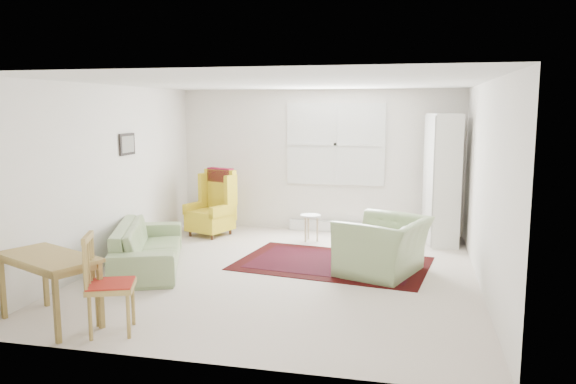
% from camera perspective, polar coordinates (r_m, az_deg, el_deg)
% --- Properties ---
extents(room, '(5.04, 5.54, 2.51)m').
position_cam_1_polar(room, '(7.49, -0.01, 1.46)').
color(room, beige).
rests_on(room, ground).
extents(rug, '(2.84, 2.05, 0.03)m').
position_cam_1_polar(rug, '(8.01, 4.52, -7.18)').
color(rug, black).
rests_on(rug, ground).
extents(sofa, '(1.51, 2.24, 0.84)m').
position_cam_1_polar(sofa, '(7.96, -14.03, -4.49)').
color(sofa, '#88A06B').
rests_on(sofa, ground).
extents(armchair, '(1.33, 1.42, 0.89)m').
position_cam_1_polar(armchair, '(7.53, 9.69, -4.89)').
color(armchair, '#88A06B').
rests_on(armchair, ground).
extents(wingback_chair, '(0.86, 0.88, 1.15)m').
position_cam_1_polar(wingback_chair, '(9.70, -7.96, -1.07)').
color(wingback_chair, gold).
rests_on(wingback_chair, ground).
extents(coffee_table, '(0.67, 0.67, 0.42)m').
position_cam_1_polar(coffee_table, '(7.65, 7.20, -6.46)').
color(coffee_table, '#432514').
rests_on(coffee_table, ground).
extents(stool, '(0.35, 0.35, 0.45)m').
position_cam_1_polar(stool, '(9.27, 2.29, -3.64)').
color(stool, white).
rests_on(stool, ground).
extents(cabinet, '(0.58, 0.90, 2.09)m').
position_cam_1_polar(cabinet, '(9.30, 15.38, 1.24)').
color(cabinet, white).
rests_on(cabinet, ground).
extents(desk, '(1.26, 0.98, 0.71)m').
position_cam_1_polar(desk, '(6.26, -23.00, -9.10)').
color(desk, '#A68942').
rests_on(desk, ground).
extents(desk_chair, '(0.56, 0.56, 0.99)m').
position_cam_1_polar(desk_chair, '(5.77, -17.54, -8.87)').
color(desk_chair, '#A68942').
rests_on(desk_chair, ground).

